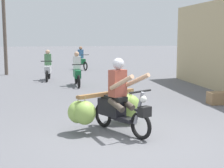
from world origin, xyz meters
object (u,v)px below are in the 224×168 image
motorbike_distant_ahead_left (48,68)px  utility_pole (4,15)px  produce_crate (218,98)px  motorbike_distant_ahead_right (77,72)px  motorbike_distant_far_ahead (81,60)px  motorbike_main_loaded (114,106)px

motorbike_distant_ahead_left → utility_pole: utility_pole is taller
motorbike_distant_ahead_left → produce_crate: (5.02, -6.48, -0.39)m
motorbike_distant_ahead_right → motorbike_distant_far_ahead: same height
motorbike_main_loaded → motorbike_distant_far_ahead: 13.14m
motorbike_distant_ahead_left → motorbike_distant_ahead_right: (1.18, -1.99, 0.00)m
motorbike_main_loaded → produce_crate: bearing=29.6°
motorbike_main_loaded → motorbike_distant_ahead_left: motorbike_main_loaded is taller
motorbike_distant_ahead_right → produce_crate: 5.93m
motorbike_distant_ahead_left → motorbike_distant_ahead_right: size_ratio=1.00×
motorbike_distant_far_ahead → utility_pole: utility_pole is taller
motorbike_main_loaded → utility_pole: utility_pole is taller
produce_crate → utility_pole: utility_pole is taller
motorbike_distant_ahead_right → produce_crate: (3.84, -4.49, -0.39)m
motorbike_distant_ahead_right → produce_crate: size_ratio=2.90×
motorbike_main_loaded → motorbike_distant_ahead_left: (-1.47, 8.49, 0.06)m
motorbike_main_loaded → produce_crate: (3.55, 2.01, -0.32)m
motorbike_main_loaded → motorbike_distant_ahead_right: motorbike_main_loaded is taller
motorbike_main_loaded → motorbike_distant_ahead_right: (-0.30, 6.51, 0.06)m
motorbike_distant_ahead_right → motorbike_distant_ahead_left: bearing=120.6°
utility_pole → produce_crate: bearing=-51.5°
motorbike_distant_ahead_right → motorbike_distant_far_ahead: size_ratio=1.04×
motorbike_distant_ahead_left → utility_pole: 4.17m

